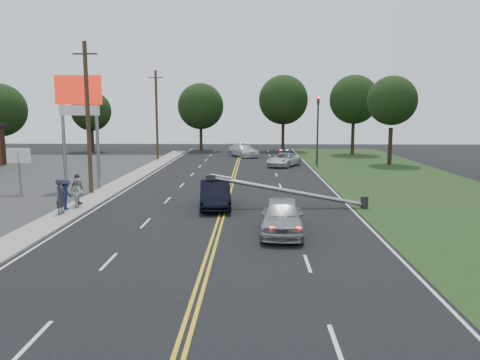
{
  "coord_description": "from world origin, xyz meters",
  "views": [
    {
      "loc": [
        1.69,
        -18.65,
        5.59
      ],
      "look_at": [
        0.94,
        7.44,
        1.7
      ],
      "focal_mm": 35.0,
      "sensor_mm": 36.0,
      "label": 1
    }
  ],
  "objects_px": {
    "crashed_sedan": "(215,194)",
    "utility_pole_far": "(157,115)",
    "waiting_sedan": "(282,216)",
    "bystander_c": "(66,194)",
    "pylon_sign": "(79,105)",
    "bystander_a": "(61,196)",
    "small_sign": "(19,160)",
    "traffic_signal": "(318,124)",
    "emergency_b": "(243,150)",
    "utility_pole_mid": "(88,118)",
    "emergency_a": "(284,160)",
    "bystander_d": "(77,189)",
    "bystander_b": "(79,192)",
    "fallen_streetlight": "(297,192)"
  },
  "relations": [
    {
      "from": "crashed_sedan",
      "to": "utility_pole_far",
      "type": "bearing_deg",
      "value": 103.0
    },
    {
      "from": "bystander_b",
      "to": "bystander_c",
      "type": "relative_size",
      "value": 0.97
    },
    {
      "from": "fallen_streetlight",
      "to": "bystander_a",
      "type": "bearing_deg",
      "value": -169.07
    },
    {
      "from": "bystander_b",
      "to": "pylon_sign",
      "type": "bearing_deg",
      "value": 1.29
    },
    {
      "from": "utility_pole_mid",
      "to": "bystander_b",
      "type": "distance_m",
      "value": 6.24
    },
    {
      "from": "waiting_sedan",
      "to": "bystander_d",
      "type": "height_order",
      "value": "bystander_d"
    },
    {
      "from": "pylon_sign",
      "to": "crashed_sedan",
      "type": "height_order",
      "value": "pylon_sign"
    },
    {
      "from": "crashed_sedan",
      "to": "waiting_sedan",
      "type": "bearing_deg",
      "value": -63.94
    },
    {
      "from": "emergency_b",
      "to": "waiting_sedan",
      "type": "bearing_deg",
      "value": -114.49
    },
    {
      "from": "utility_pole_mid",
      "to": "crashed_sedan",
      "type": "relative_size",
      "value": 2.06
    },
    {
      "from": "fallen_streetlight",
      "to": "waiting_sedan",
      "type": "height_order",
      "value": "fallen_streetlight"
    },
    {
      "from": "small_sign",
      "to": "crashed_sedan",
      "type": "xyz_separation_m",
      "value": [
        13.48,
        -4.0,
        -1.54
      ]
    },
    {
      "from": "utility_pole_mid",
      "to": "traffic_signal",
      "type": "bearing_deg",
      "value": 45.8
    },
    {
      "from": "pylon_sign",
      "to": "traffic_signal",
      "type": "height_order",
      "value": "pylon_sign"
    },
    {
      "from": "bystander_b",
      "to": "bystander_a",
      "type": "bearing_deg",
      "value": 154.53
    },
    {
      "from": "emergency_b",
      "to": "utility_pole_mid",
      "type": "bearing_deg",
      "value": -138.69
    },
    {
      "from": "fallen_streetlight",
      "to": "bystander_c",
      "type": "bearing_deg",
      "value": -174.0
    },
    {
      "from": "small_sign",
      "to": "bystander_d",
      "type": "xyz_separation_m",
      "value": [
        5.38,
        -4.0,
        -1.3
      ]
    },
    {
      "from": "waiting_sedan",
      "to": "bystander_c",
      "type": "xyz_separation_m",
      "value": [
        -11.74,
        4.4,
        0.17
      ]
    },
    {
      "from": "small_sign",
      "to": "crashed_sedan",
      "type": "height_order",
      "value": "small_sign"
    },
    {
      "from": "pylon_sign",
      "to": "emergency_a",
      "type": "bearing_deg",
      "value": 43.38
    },
    {
      "from": "fallen_streetlight",
      "to": "utility_pole_mid",
      "type": "xyz_separation_m",
      "value": [
        -13.39,
        4.0,
        4.17
      ]
    },
    {
      "from": "emergency_a",
      "to": "bystander_d",
      "type": "bearing_deg",
      "value": -96.84
    },
    {
      "from": "traffic_signal",
      "to": "pylon_sign",
      "type": "bearing_deg",
      "value": -139.61
    },
    {
      "from": "pylon_sign",
      "to": "bystander_a",
      "type": "bearing_deg",
      "value": -77.21
    },
    {
      "from": "fallen_streetlight",
      "to": "bystander_d",
      "type": "distance_m",
      "value": 12.81
    },
    {
      "from": "emergency_b",
      "to": "bystander_a",
      "type": "height_order",
      "value": "bystander_a"
    },
    {
      "from": "crashed_sedan",
      "to": "emergency_a",
      "type": "height_order",
      "value": "crashed_sedan"
    },
    {
      "from": "utility_pole_mid",
      "to": "emergency_b",
      "type": "xyz_separation_m",
      "value": [
        9.64,
        26.31,
        -4.32
      ]
    },
    {
      "from": "waiting_sedan",
      "to": "bystander_c",
      "type": "distance_m",
      "value": 12.54
    },
    {
      "from": "utility_pole_far",
      "to": "bystander_b",
      "type": "distance_m",
      "value": 26.92
    },
    {
      "from": "small_sign",
      "to": "utility_pole_far",
      "type": "distance_m",
      "value": 22.68
    },
    {
      "from": "small_sign",
      "to": "fallen_streetlight",
      "type": "xyz_separation_m",
      "value": [
        18.19,
        -4.0,
        -1.41
      ]
    },
    {
      "from": "fallen_streetlight",
      "to": "pylon_sign",
      "type": "bearing_deg",
      "value": 157.78
    },
    {
      "from": "small_sign",
      "to": "bystander_b",
      "type": "distance_m",
      "value": 7.44
    },
    {
      "from": "emergency_b",
      "to": "pylon_sign",
      "type": "bearing_deg",
      "value": -142.8
    },
    {
      "from": "utility_pole_mid",
      "to": "utility_pole_far",
      "type": "distance_m",
      "value": 22.0
    },
    {
      "from": "emergency_b",
      "to": "small_sign",
      "type": "bearing_deg",
      "value": -147.33
    },
    {
      "from": "emergency_b",
      "to": "bystander_b",
      "type": "bearing_deg",
      "value": -134.37
    },
    {
      "from": "emergency_a",
      "to": "crashed_sedan",
      "type": "bearing_deg",
      "value": -78.12
    },
    {
      "from": "utility_pole_mid",
      "to": "bystander_c",
      "type": "distance_m",
      "value": 6.77
    },
    {
      "from": "waiting_sedan",
      "to": "bystander_c",
      "type": "height_order",
      "value": "bystander_c"
    },
    {
      "from": "pylon_sign",
      "to": "small_sign",
      "type": "xyz_separation_m",
      "value": [
        -3.5,
        -2.0,
        -3.66
      ]
    },
    {
      "from": "utility_pole_mid",
      "to": "crashed_sedan",
      "type": "xyz_separation_m",
      "value": [
        8.68,
        -4.0,
        -4.29
      ]
    },
    {
      "from": "waiting_sedan",
      "to": "bystander_a",
      "type": "bearing_deg",
      "value": 167.74
    },
    {
      "from": "small_sign",
      "to": "utility_pole_far",
      "type": "height_order",
      "value": "utility_pole_far"
    },
    {
      "from": "small_sign",
      "to": "bystander_b",
      "type": "height_order",
      "value": "small_sign"
    },
    {
      "from": "small_sign",
      "to": "traffic_signal",
      "type": "distance_m",
      "value": 28.72
    },
    {
      "from": "utility_pole_mid",
      "to": "bystander_c",
      "type": "relative_size",
      "value": 5.83
    },
    {
      "from": "fallen_streetlight",
      "to": "emergency_b",
      "type": "bearing_deg",
      "value": 97.04
    }
  ]
}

